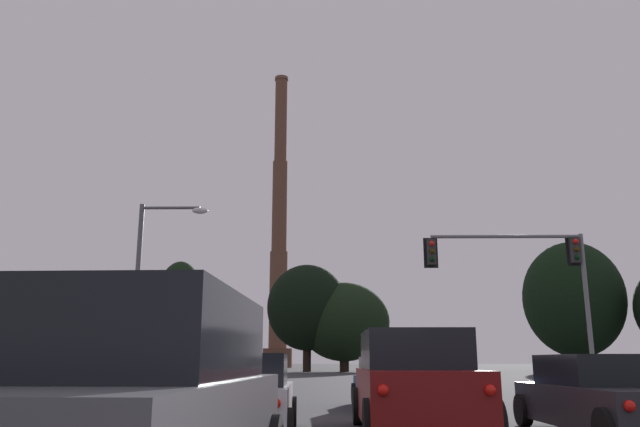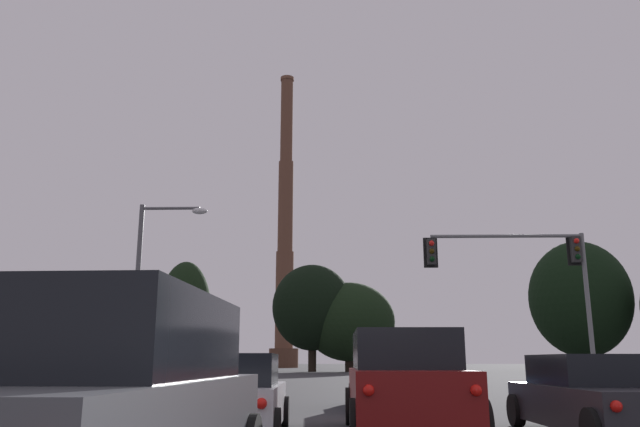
{
  "view_description": "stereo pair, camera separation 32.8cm",
  "coord_description": "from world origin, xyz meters",
  "px_view_note": "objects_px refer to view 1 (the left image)",
  "views": [
    {
      "loc": [
        -1.49,
        -2.78,
        1.31
      ],
      "look_at": [
        -1.86,
        23.75,
        7.6
      ],
      "focal_mm": 35.0,
      "sensor_mm": 36.0,
      "label": 1
    },
    {
      "loc": [
        -1.16,
        -2.77,
        1.31
      ],
      "look_at": [
        -1.86,
        23.75,
        7.6
      ],
      "focal_mm": 35.0,
      "sensor_mm": 36.0,
      "label": 2
    }
  ],
  "objects_px": {
    "traffic_light_overhead_right": "(531,269)",
    "hatchback_left_lane_second": "(243,398)",
    "suv_left_lane_third": "(125,414)",
    "suv_center_lane_second": "(414,384)",
    "sedan_right_lane_second": "(604,398)",
    "sedan_center_lane_front": "(392,384)",
    "street_lamp": "(149,274)",
    "smokestack": "(279,247)"
  },
  "relations": [
    {
      "from": "traffic_light_overhead_right",
      "to": "hatchback_left_lane_second",
      "type": "bearing_deg",
      "value": -125.9
    },
    {
      "from": "suv_left_lane_third",
      "to": "suv_center_lane_second",
      "type": "relative_size",
      "value": 1.01
    },
    {
      "from": "suv_center_lane_second",
      "to": "traffic_light_overhead_right",
      "type": "relative_size",
      "value": 0.74
    },
    {
      "from": "sedan_right_lane_second",
      "to": "hatchback_left_lane_second",
      "type": "distance_m",
      "value": 6.51
    },
    {
      "from": "sedan_center_lane_front",
      "to": "street_lamp",
      "type": "bearing_deg",
      "value": 142.4
    },
    {
      "from": "sedan_center_lane_front",
      "to": "hatchback_left_lane_second",
      "type": "bearing_deg",
      "value": -119.2
    },
    {
      "from": "traffic_light_overhead_right",
      "to": "sedan_right_lane_second",
      "type": "bearing_deg",
      "value": -103.58
    },
    {
      "from": "suv_center_lane_second",
      "to": "street_lamp",
      "type": "xyz_separation_m",
      "value": [
        -8.74,
        12.74,
        3.78
      ]
    },
    {
      "from": "hatchback_left_lane_second",
      "to": "traffic_light_overhead_right",
      "type": "distance_m",
      "value": 17.17
    },
    {
      "from": "suv_left_lane_third",
      "to": "sedan_center_lane_front",
      "type": "bearing_deg",
      "value": 77.25
    },
    {
      "from": "suv_left_lane_third",
      "to": "traffic_light_overhead_right",
      "type": "relative_size",
      "value": 0.75
    },
    {
      "from": "suv_center_lane_second",
      "to": "suv_left_lane_third",
      "type": "bearing_deg",
      "value": -115.48
    },
    {
      "from": "smokestack",
      "to": "street_lamp",
      "type": "bearing_deg",
      "value": -88.29
    },
    {
      "from": "traffic_light_overhead_right",
      "to": "street_lamp",
      "type": "distance_m",
      "value": 15.38
    },
    {
      "from": "traffic_light_overhead_right",
      "to": "suv_center_lane_second",
      "type": "bearing_deg",
      "value": -116.59
    },
    {
      "from": "sedan_right_lane_second",
      "to": "street_lamp",
      "type": "xyz_separation_m",
      "value": [
        -12.13,
        12.9,
        4.01
      ]
    },
    {
      "from": "sedan_right_lane_second",
      "to": "hatchback_left_lane_second",
      "type": "height_order",
      "value": "hatchback_left_lane_second"
    },
    {
      "from": "traffic_light_overhead_right",
      "to": "smokestack",
      "type": "xyz_separation_m",
      "value": [
        -18.42,
        101.6,
        19.42
      ]
    },
    {
      "from": "suv_left_lane_third",
      "to": "smokestack",
      "type": "height_order",
      "value": "smokestack"
    },
    {
      "from": "suv_center_lane_second",
      "to": "smokestack",
      "type": "bearing_deg",
      "value": 95.69
    },
    {
      "from": "smokestack",
      "to": "sedan_right_lane_second",
      "type": "bearing_deg",
      "value": -82.48
    },
    {
      "from": "hatchback_left_lane_second",
      "to": "traffic_light_overhead_right",
      "type": "xyz_separation_m",
      "value": [
        9.75,
        13.47,
        4.25
      ]
    },
    {
      "from": "hatchback_left_lane_second",
      "to": "suv_left_lane_third",
      "type": "bearing_deg",
      "value": -92.54
    },
    {
      "from": "sedan_center_lane_front",
      "to": "traffic_light_overhead_right",
      "type": "distance_m",
      "value": 10.23
    },
    {
      "from": "sedan_center_lane_front",
      "to": "street_lamp",
      "type": "distance_m",
      "value": 11.63
    },
    {
      "from": "sedan_right_lane_second",
      "to": "smokestack",
      "type": "height_order",
      "value": "smokestack"
    },
    {
      "from": "sedan_right_lane_second",
      "to": "hatchback_left_lane_second",
      "type": "xyz_separation_m",
      "value": [
        -6.51,
        -0.06,
        -0.0
      ]
    },
    {
      "from": "suv_left_lane_third",
      "to": "suv_center_lane_second",
      "type": "xyz_separation_m",
      "value": [
        3.19,
        6.74,
        0.0
      ]
    },
    {
      "from": "hatchback_left_lane_second",
      "to": "street_lamp",
      "type": "xyz_separation_m",
      "value": [
        -5.61,
        12.97,
        4.01
      ]
    },
    {
      "from": "suv_left_lane_third",
      "to": "traffic_light_overhead_right",
      "type": "xyz_separation_m",
      "value": [
        9.82,
        19.99,
        4.02
      ]
    },
    {
      "from": "hatchback_left_lane_second",
      "to": "street_lamp",
      "type": "height_order",
      "value": "street_lamp"
    },
    {
      "from": "smokestack",
      "to": "sedan_center_lane_front",
      "type": "bearing_deg",
      "value": -83.67
    },
    {
      "from": "hatchback_left_lane_second",
      "to": "sedan_center_lane_front",
      "type": "bearing_deg",
      "value": 61.59
    },
    {
      "from": "suv_center_lane_second",
      "to": "traffic_light_overhead_right",
      "type": "bearing_deg",
      "value": 63.24
    },
    {
      "from": "sedan_center_lane_front",
      "to": "street_lamp",
      "type": "relative_size",
      "value": 0.63
    },
    {
      "from": "suv_left_lane_third",
      "to": "traffic_light_overhead_right",
      "type": "distance_m",
      "value": 22.63
    },
    {
      "from": "suv_center_lane_second",
      "to": "smokestack",
      "type": "xyz_separation_m",
      "value": [
        -11.79,
        114.84,
        23.44
      ]
    },
    {
      "from": "sedan_right_lane_second",
      "to": "street_lamp",
      "type": "distance_m",
      "value": 18.16
    },
    {
      "from": "sedan_center_lane_front",
      "to": "smokestack",
      "type": "bearing_deg",
      "value": 93.59
    },
    {
      "from": "suv_center_lane_second",
      "to": "sedan_right_lane_second",
      "type": "bearing_deg",
      "value": -2.97
    },
    {
      "from": "suv_left_lane_third",
      "to": "traffic_light_overhead_right",
      "type": "bearing_deg",
      "value": 65.55
    },
    {
      "from": "traffic_light_overhead_right",
      "to": "street_lamp",
      "type": "height_order",
      "value": "street_lamp"
    }
  ]
}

